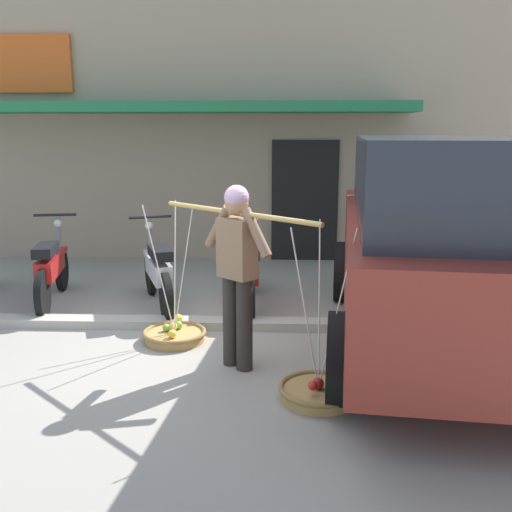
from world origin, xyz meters
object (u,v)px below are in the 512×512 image
fruit_vendor (237,265)px  motorcycle_third_in_row (158,272)px  fruit_basket_left_side (175,334)px  motorcycle_end_of_row (248,271)px  motorcycle_second_in_row (51,269)px  fruit_basket_right_side (319,390)px  parked_truck (444,237)px

fruit_vendor → motorcycle_third_in_row: bearing=122.1°
fruit_basket_left_side → motorcycle_third_in_row: size_ratio=0.84×
motorcycle_end_of_row → motorcycle_second_in_row: bearing=-179.8°
fruit_basket_left_side → motorcycle_second_in_row: bearing=144.9°
fruit_vendor → motorcycle_end_of_row: 1.96m
motorcycle_second_in_row → motorcycle_third_in_row: 1.38m
fruit_vendor → fruit_basket_right_side: fruit_vendor is taller
fruit_vendor → fruit_basket_left_side: size_ratio=1.17×
parked_truck → motorcycle_second_in_row: bearing=164.1°
fruit_vendor → motorcycle_second_in_row: size_ratio=0.94×
fruit_basket_left_side → parked_truck: (2.71, -0.03, 1.06)m
fruit_vendor → parked_truck: size_ratio=0.34×
motorcycle_second_in_row → parked_truck: parked_truck is taller
fruit_basket_left_side → fruit_vendor: bearing=-41.8°
fruit_basket_left_side → motorcycle_third_in_row: fruit_basket_left_side is taller
fruit_vendor → motorcycle_end_of_row: bearing=90.0°
motorcycle_second_in_row → fruit_basket_right_side: bearing=-38.2°
motorcycle_third_in_row → motorcycle_end_of_row: bearing=6.3°
fruit_vendor → fruit_basket_left_side: bearing=138.2°
motorcycle_end_of_row → parked_truck: bearing=-32.8°
motorcycle_third_in_row → motorcycle_end_of_row: (1.11, 0.12, 0.00)m
motorcycle_third_in_row → fruit_basket_right_side: bearing=-52.8°
motorcycle_second_in_row → motorcycle_end_of_row: size_ratio=0.99×
fruit_basket_right_side → motorcycle_end_of_row: bearing=105.7°
parked_truck → fruit_basket_left_side: bearing=179.4°
motorcycle_end_of_row → fruit_vendor: bearing=-90.0°
motorcycle_second_in_row → parked_truck: (4.48, -1.28, 0.68)m
fruit_basket_right_side → motorcycle_end_of_row: size_ratio=0.80×
motorcycle_third_in_row → motorcycle_end_of_row: same height
fruit_vendor → motorcycle_end_of_row: (0.00, 1.89, -0.53)m
fruit_basket_left_side → fruit_basket_right_side: 1.90m
fruit_basket_left_side → motorcycle_third_in_row: 1.26m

